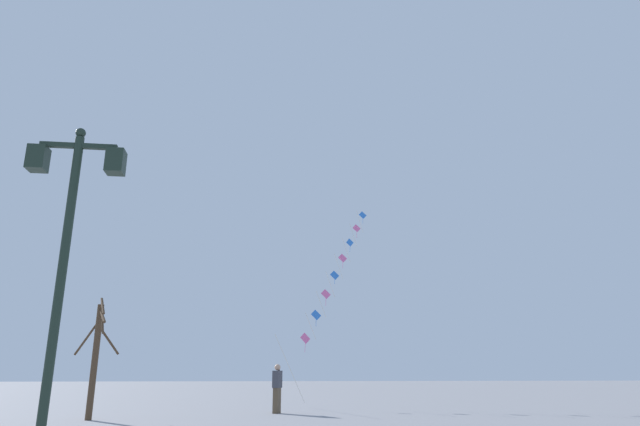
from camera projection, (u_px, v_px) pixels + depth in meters
name	position (u px, v px, depth m)	size (l,w,h in m)	color
ground_plane	(259.00, 413.00, 19.86)	(160.00, 160.00, 0.00)	gray
twin_lantern_lamp_post	(68.00, 224.00, 8.47)	(1.48, 0.28, 5.25)	#1E2D23
kite_train	(334.00, 277.00, 27.75)	(5.82, 9.71, 10.92)	brown
kite_flyer	(277.00, 387.00, 19.83)	(0.41, 0.62, 1.71)	brown
bare_tree	(96.00, 353.00, 17.28)	(1.36, 1.70, 3.76)	#4C3826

